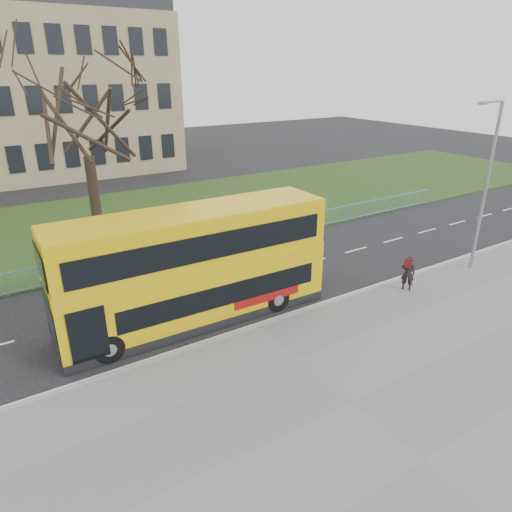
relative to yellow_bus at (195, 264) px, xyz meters
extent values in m
plane|color=black|center=(1.70, -0.39, -2.39)|extent=(120.00, 120.00, 0.00)
cube|color=slate|center=(1.70, -7.14, -2.33)|extent=(80.00, 10.50, 0.12)
cube|color=gray|center=(1.70, -1.94, -2.32)|extent=(80.00, 0.20, 0.14)
cube|color=#233C15|center=(1.70, 13.91, -2.35)|extent=(80.00, 15.40, 0.08)
cube|color=#E0B309|center=(0.00, 0.01, -1.04)|extent=(10.69, 2.70, 1.98)
cube|color=#E0B309|center=(0.00, 0.01, 0.12)|extent=(10.69, 2.70, 0.34)
cube|color=#E0B309|center=(0.00, 0.01, 1.18)|extent=(10.63, 2.65, 1.77)
cube|color=black|center=(0.59, -1.27, -0.96)|extent=(8.21, 0.17, 0.86)
cube|color=black|center=(-0.02, -1.24, 1.09)|extent=(9.80, 0.19, 0.96)
cylinder|color=black|center=(-3.82, -1.07, -1.87)|extent=(1.06, 0.30, 1.05)
cylinder|color=black|center=(3.08, -1.18, -1.87)|extent=(1.06, 0.30, 1.05)
imported|color=black|center=(8.99, -2.87, -1.47)|extent=(0.65, 0.70, 1.61)
cylinder|color=gray|center=(13.67, -2.92, 1.69)|extent=(0.16, 0.16, 7.94)
cylinder|color=gray|center=(12.98, -2.91, 5.66)|extent=(1.39, 0.12, 0.10)
cube|color=gray|center=(12.28, -2.89, 5.61)|extent=(0.45, 0.19, 0.12)
camera|label=1|loc=(-6.59, -14.88, 6.99)|focal=32.00mm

